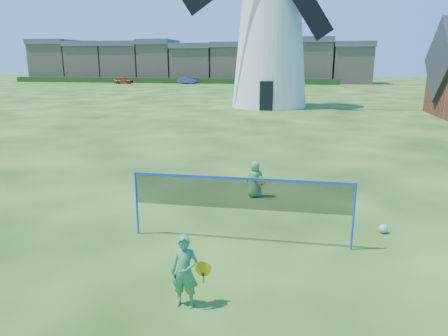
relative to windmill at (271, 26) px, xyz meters
The scene contains 10 objects.
ground 29.74m from the windmill, 88.64° to the right, with size 220.00×220.00×0.00m, color black.
windmill is the anchor object (origin of this frame).
badminton_net 29.94m from the windmill, 87.21° to the right, with size 5.05×0.05×1.55m.
player_girl 32.73m from the windmill, 88.44° to the right, with size 0.66×0.36×1.30m.
player_boy 26.86m from the windmill, 86.84° to the right, with size 0.67×0.49×1.13m.
play_ball 29.48m from the windmill, 80.33° to the right, with size 0.22×0.22×0.22m, color green.
terraced_houses 46.92m from the windmill, 112.95° to the left, with size 67.03×8.40×8.23m.
hedge 43.30m from the windmill, 119.87° to the left, with size 62.00×0.80×1.00m, color #193814.
car_left 44.84m from the windmill, 130.33° to the left, with size 1.39×3.44×1.17m, color maroon.
car_right 40.18m from the windmill, 115.71° to the left, with size 1.30×3.74×1.23m, color navy.
Camera 1 is at (1.94, -9.26, 4.08)m, focal length 33.11 mm.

